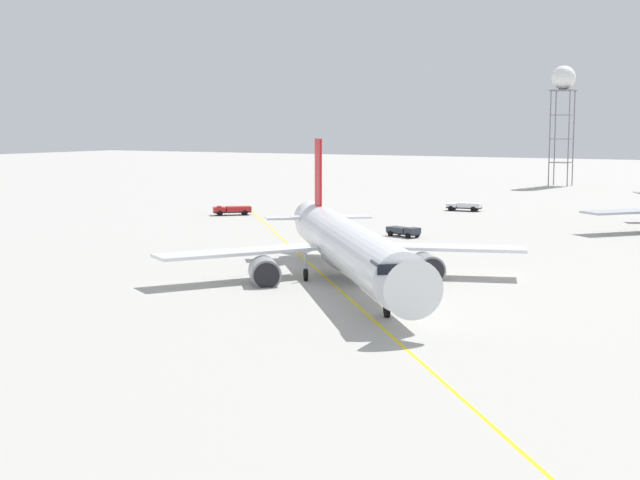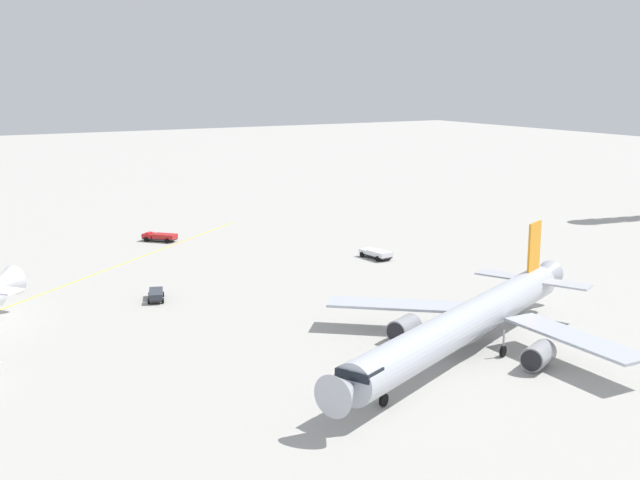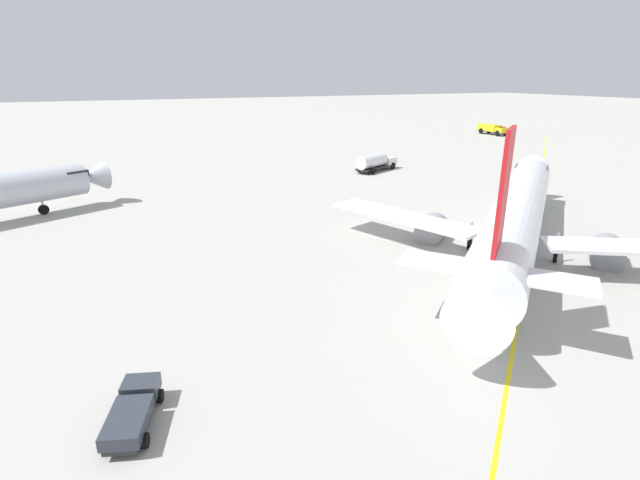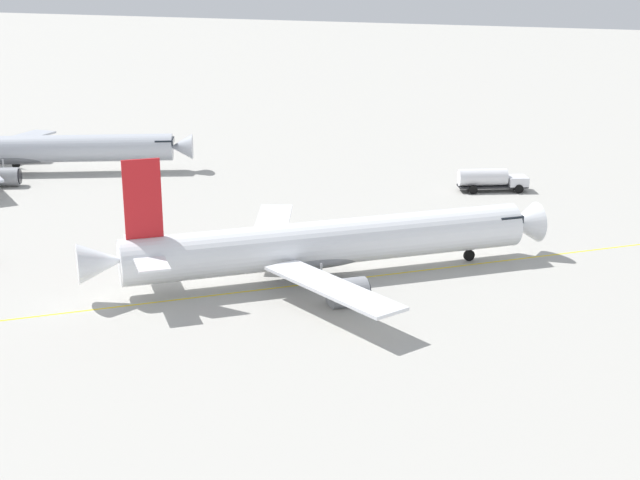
# 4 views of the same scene
# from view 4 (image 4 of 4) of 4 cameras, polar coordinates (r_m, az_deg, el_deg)

# --- Properties ---
(ground_plane) EXTENTS (600.00, 600.00, 0.00)m
(ground_plane) POSITION_cam_4_polar(r_m,az_deg,el_deg) (86.79, 1.48, -1.91)
(ground_plane) COLOR #ADAAA3
(airliner_main) EXTENTS (36.63, 30.50, 12.48)m
(airliner_main) POSITION_cam_4_polar(r_m,az_deg,el_deg) (84.19, 0.25, -0.33)
(airliner_main) COLOR white
(airliner_main) RESTS_ON ground_plane
(airliner_secondary) EXTENTS (43.05, 31.18, 10.68)m
(airliner_secondary) POSITION_cam_4_polar(r_m,az_deg,el_deg) (130.60, -18.11, 5.27)
(airliner_secondary) COLOR #B2B7C1
(airliner_secondary) RESTS_ON ground_plane
(fuel_tanker_truck) EXTENTS (8.84, 5.79, 2.87)m
(fuel_tanker_truck) POSITION_cam_4_polar(r_m,az_deg,el_deg) (117.14, 10.48, 3.73)
(fuel_tanker_truck) COLOR #232326
(fuel_tanker_truck) RESTS_ON ground_plane
(taxiway_centreline) EXTENTS (134.65, 111.83, 0.01)m
(taxiway_centreline) POSITION_cam_4_polar(r_m,az_deg,el_deg) (85.95, 4.17, -2.15)
(taxiway_centreline) COLOR yellow
(taxiway_centreline) RESTS_ON ground_plane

